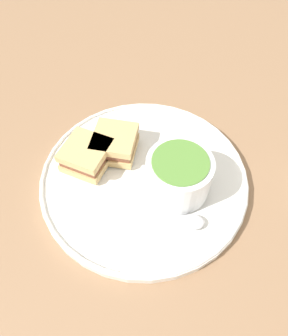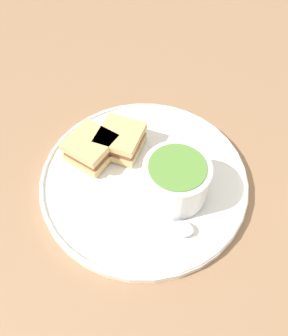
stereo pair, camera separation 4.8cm
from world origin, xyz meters
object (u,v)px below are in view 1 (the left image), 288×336
(spoon, at_px, (183,222))
(sandwich_half_far, at_px, (87,155))
(sandwich_half_near, at_px, (115,143))
(soup_bowl, at_px, (179,175))

(spoon, height_order, sandwich_half_far, sandwich_half_far)
(sandwich_half_near, bearing_deg, sandwich_half_far, -52.67)
(sandwich_half_near, relative_size, sandwich_half_far, 0.86)
(sandwich_half_near, distance_m, sandwich_half_far, 0.05)
(soup_bowl, relative_size, sandwich_half_far, 1.15)
(sandwich_half_near, height_order, sandwich_half_far, same)
(sandwich_half_far, bearing_deg, spoon, 61.28)
(soup_bowl, height_order, sandwich_half_far, soup_bowl)
(sandwich_half_near, bearing_deg, spoon, 45.58)
(spoon, relative_size, sandwich_half_near, 1.88)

